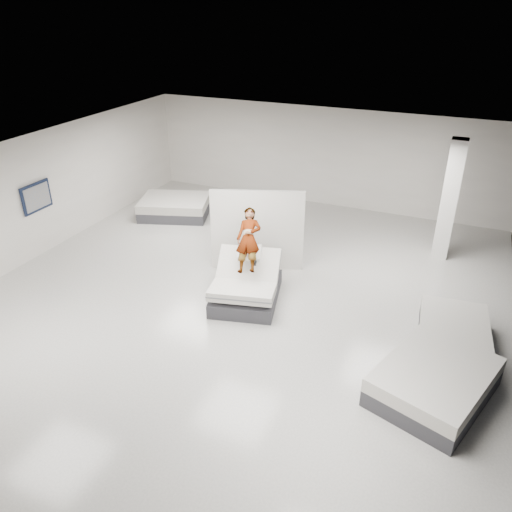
% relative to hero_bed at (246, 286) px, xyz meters
% --- Properties ---
extents(room, '(14.00, 14.04, 3.20)m').
position_rel_hero_bed_xyz_m(room, '(-0.10, -0.42, 1.24)').
color(room, beige).
rests_on(room, ground).
extents(hero_bed, '(1.83, 2.18, 1.17)m').
position_rel_hero_bed_xyz_m(hero_bed, '(0.00, 0.00, 0.00)').
color(hero_bed, '#343438').
rests_on(hero_bed, floor).
extents(person, '(0.87, 1.47, 1.33)m').
position_rel_hero_bed_xyz_m(person, '(-0.08, 0.31, 0.81)').
color(person, slate).
rests_on(person, hero_bed).
extents(remote, '(0.08, 0.15, 0.08)m').
position_rel_hero_bed_xyz_m(remote, '(0.22, 0.02, 0.64)').
color(remote, black).
rests_on(remote, person).
extents(divider_panel, '(2.22, 0.90, 2.11)m').
position_rel_hero_bed_xyz_m(divider_panel, '(-0.37, 1.51, 0.70)').
color(divider_panel, silver).
rests_on(divider_panel, floor).
extents(flat_bed_right_far, '(1.46, 1.86, 0.48)m').
position_rel_hero_bed_xyz_m(flat_bed_right_far, '(4.49, 0.22, -0.12)').
color(flat_bed_right_far, '#343438').
rests_on(flat_bed_right_far, floor).
extents(flat_bed_right_near, '(2.23, 2.57, 0.59)m').
position_rel_hero_bed_xyz_m(flat_bed_right_near, '(4.29, -1.56, -0.06)').
color(flat_bed_right_near, '#343438').
rests_on(flat_bed_right_near, floor).
extents(flat_bed_left_far, '(2.47, 2.14, 0.57)m').
position_rel_hero_bed_xyz_m(flat_bed_left_far, '(-4.17, 3.70, -0.07)').
color(flat_bed_left_far, '#343438').
rests_on(flat_bed_left_far, floor).
extents(column, '(0.40, 0.40, 3.20)m').
position_rel_hero_bed_xyz_m(column, '(3.90, 4.08, 1.24)').
color(column, silver).
rests_on(column, floor).
extents(wall_poster, '(0.06, 0.95, 0.75)m').
position_rel_hero_bed_xyz_m(wall_poster, '(-6.04, 0.08, 1.24)').
color(wall_poster, black).
rests_on(wall_poster, wall_left).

